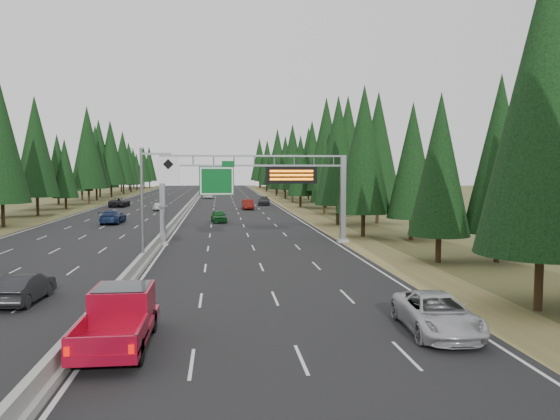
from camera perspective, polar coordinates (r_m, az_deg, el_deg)
The scene contains 19 objects.
road at distance 93.08m, azimuth -9.55°, elevation 0.16°, with size 32.00×260.00×0.08m, color black.
shoulder_right at distance 93.78m, azimuth 1.37°, elevation 0.24°, with size 3.60×260.00×0.06m, color olive.
shoulder_left at distance 95.75m, azimuth -20.25°, elevation 0.06°, with size 3.60×260.00×0.06m, color #42441F.
median_barrier at distance 93.06m, azimuth -9.55°, elevation 0.39°, with size 0.70×260.00×0.85m.
sign_gantry at distance 47.75m, azimuth -1.92°, elevation 2.64°, with size 16.75×0.98×7.80m.
hov_sign_pole at distance 38.00m, azimuth -13.37°, elevation 1.28°, with size 2.80×0.50×8.00m.
tree_row_right at distance 83.40m, azimuth 5.28°, elevation 5.90°, with size 11.60×243.16×18.77m.
tree_row_left at distance 89.49m, azimuth -24.09°, elevation 5.55°, with size 11.85×242.10×18.89m.
silver_minivan at distance 23.17m, azimuth 16.07°, elevation -10.35°, with size 2.56×5.55×1.54m, color #B4B4B9.
red_pickup at distance 21.70m, azimuth -16.31°, elevation -10.32°, with size 2.28×6.39×2.08m.
car_ahead_green at distance 68.02m, azimuth -6.41°, elevation -0.64°, with size 1.78×4.42×1.51m, color #114D1D.
car_ahead_dkred at distance 89.25m, azimuth -3.40°, elevation 0.59°, with size 1.74×4.99×1.64m, color #5F110D.
car_ahead_dkgrey at distance 99.81m, azimuth -1.70°, elevation 0.95°, with size 2.14×5.27×1.53m, color black.
car_ahead_white at distance 124.05m, azimuth -7.50°, elevation 1.54°, with size 2.32×5.04×1.40m, color silver.
car_ahead_far at distance 139.50m, azimuth -7.88°, elevation 1.89°, with size 1.94×4.83×1.65m, color black.
car_onc_near at distance 29.89m, azimuth -25.18°, elevation -7.36°, with size 1.56×4.48×1.48m, color black.
car_onc_blue at distance 68.89m, azimuth -17.09°, elevation -0.68°, with size 2.32×5.70×1.66m, color #15264B.
car_onc_white at distance 89.13m, azimuth -12.58°, elevation 0.39°, with size 1.56×3.87×1.32m, color silver.
car_onc_far at distance 99.02m, azimuth -16.42°, elevation 0.78°, with size 2.69×5.84×1.62m, color black.
Camera 1 is at (5.24, -12.70, 6.64)m, focal length 35.00 mm.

